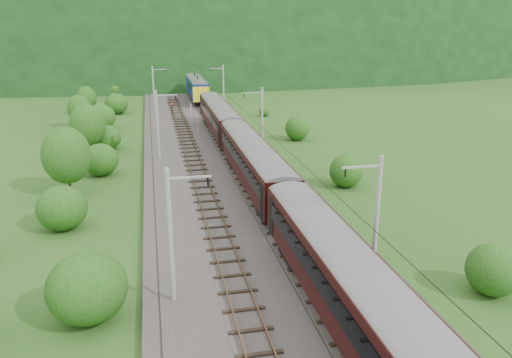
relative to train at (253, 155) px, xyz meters
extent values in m
plane|color=#264917|center=(-2.40, -18.84, -3.65)|extent=(600.00, 600.00, 0.00)
cube|color=#38332D|center=(-2.40, -8.84, -3.50)|extent=(14.00, 220.00, 0.30)
cube|color=brown|center=(-5.52, -8.84, -3.15)|extent=(0.08, 220.00, 0.15)
cube|color=brown|center=(-4.08, -8.84, -3.15)|extent=(0.08, 220.00, 0.15)
cube|color=black|center=(-4.80, -8.84, -3.29)|extent=(2.40, 220.00, 0.12)
cube|color=brown|center=(-0.72, -8.84, -3.15)|extent=(0.08, 220.00, 0.15)
cube|color=brown|center=(0.72, -8.84, -3.15)|extent=(0.08, 220.00, 0.15)
cube|color=black|center=(0.00, -8.84, -3.29)|extent=(2.40, 220.00, 0.12)
cylinder|color=gray|center=(-8.60, -18.84, 0.65)|extent=(0.28, 0.28, 8.00)
cube|color=gray|center=(-7.40, -18.84, 4.05)|extent=(2.40, 0.12, 0.12)
cylinder|color=black|center=(-6.40, -18.84, 3.75)|extent=(0.10, 0.10, 0.50)
cylinder|color=gray|center=(-8.60, 13.16, 0.65)|extent=(0.28, 0.28, 8.00)
cube|color=gray|center=(-7.40, 13.16, 4.05)|extent=(2.40, 0.12, 0.12)
cylinder|color=black|center=(-6.40, 13.16, 3.75)|extent=(0.10, 0.10, 0.50)
cylinder|color=gray|center=(-8.60, 45.16, 0.65)|extent=(0.28, 0.28, 8.00)
cube|color=gray|center=(-7.40, 45.16, 4.05)|extent=(2.40, 0.12, 0.12)
cylinder|color=black|center=(-6.40, 45.16, 3.75)|extent=(0.10, 0.10, 0.50)
cylinder|color=gray|center=(-8.60, 77.16, 0.65)|extent=(0.28, 0.28, 8.00)
cube|color=gray|center=(-7.40, 77.16, 4.05)|extent=(2.40, 0.12, 0.12)
cylinder|color=black|center=(-6.40, 77.16, 3.75)|extent=(0.10, 0.10, 0.50)
cylinder|color=gray|center=(-8.60, 109.16, 0.65)|extent=(0.28, 0.28, 8.00)
cube|color=gray|center=(-7.40, 109.16, 4.05)|extent=(2.40, 0.12, 0.12)
cylinder|color=black|center=(-6.40, 109.16, 3.75)|extent=(0.10, 0.10, 0.50)
cylinder|color=gray|center=(3.80, -18.84, 0.65)|extent=(0.28, 0.28, 8.00)
cube|color=gray|center=(2.60, -18.84, 4.05)|extent=(2.40, 0.12, 0.12)
cylinder|color=black|center=(1.60, -18.84, 3.75)|extent=(0.10, 0.10, 0.50)
cylinder|color=gray|center=(3.80, 13.16, 0.65)|extent=(0.28, 0.28, 8.00)
cube|color=gray|center=(2.60, 13.16, 4.05)|extent=(2.40, 0.12, 0.12)
cylinder|color=black|center=(1.60, 13.16, 3.75)|extent=(0.10, 0.10, 0.50)
cylinder|color=gray|center=(3.80, 45.16, 0.65)|extent=(0.28, 0.28, 8.00)
cube|color=gray|center=(2.60, 45.16, 4.05)|extent=(2.40, 0.12, 0.12)
cylinder|color=black|center=(1.60, 45.16, 3.75)|extent=(0.10, 0.10, 0.50)
cylinder|color=gray|center=(3.80, 77.16, 0.65)|extent=(0.28, 0.28, 8.00)
cube|color=gray|center=(2.60, 77.16, 4.05)|extent=(2.40, 0.12, 0.12)
cylinder|color=black|center=(1.60, 77.16, 3.75)|extent=(0.10, 0.10, 0.50)
cylinder|color=gray|center=(3.80, 109.16, 0.65)|extent=(0.28, 0.28, 8.00)
cube|color=gray|center=(2.60, 109.16, 4.05)|extent=(2.40, 0.12, 0.12)
cylinder|color=black|center=(1.60, 109.16, 3.75)|extent=(0.10, 0.10, 0.50)
cylinder|color=black|center=(-4.80, -8.84, 3.45)|extent=(0.03, 198.00, 0.03)
cylinder|color=black|center=(0.00, -8.84, 3.45)|extent=(0.03, 198.00, 0.03)
ellipsoid|color=black|center=(-2.40, 241.16, -3.65)|extent=(504.00, 360.00, 244.00)
cube|color=black|center=(0.00, -23.88, -0.59)|extent=(3.01, 22.82, 3.11)
cylinder|color=slate|center=(0.00, -23.88, 0.81)|extent=(3.01, 22.70, 3.01)
cube|color=black|center=(-1.52, -23.88, -0.22)|extent=(0.05, 20.08, 1.19)
cube|color=black|center=(1.52, -23.88, -0.22)|extent=(0.05, 20.08, 1.19)
cube|color=black|center=(0.00, -15.89, -2.61)|extent=(2.28, 3.32, 0.93)
cube|color=black|center=(0.00, -0.10, -0.59)|extent=(3.01, 22.82, 3.11)
cylinder|color=slate|center=(0.00, -0.10, 0.81)|extent=(3.01, 22.70, 3.01)
cube|color=black|center=(-1.52, -0.10, -0.22)|extent=(0.05, 20.08, 1.19)
cube|color=black|center=(1.52, -0.10, -0.22)|extent=(0.05, 20.08, 1.19)
cube|color=black|center=(0.00, -8.08, -2.61)|extent=(2.28, 3.32, 0.93)
cube|color=black|center=(0.00, 7.89, -2.61)|extent=(2.28, 3.32, 0.93)
cube|color=black|center=(0.00, 23.68, -0.59)|extent=(3.01, 22.82, 3.11)
cylinder|color=slate|center=(0.00, 23.68, 0.81)|extent=(3.01, 22.70, 3.01)
cube|color=black|center=(-1.52, 23.68, -0.22)|extent=(0.05, 20.08, 1.19)
cube|color=black|center=(1.52, 23.68, -0.22)|extent=(0.05, 20.08, 1.19)
cube|color=black|center=(0.00, 15.70, -2.61)|extent=(2.28, 3.32, 0.93)
cube|color=black|center=(0.00, 31.67, -2.61)|extent=(2.28, 3.32, 0.93)
cube|color=navy|center=(0.00, 56.80, -0.59)|extent=(3.01, 18.67, 3.11)
cylinder|color=slate|center=(0.00, 56.80, 0.81)|extent=(3.01, 18.57, 3.01)
cube|color=black|center=(-1.52, 56.80, -0.22)|extent=(0.05, 16.43, 1.19)
cube|color=black|center=(1.52, 56.80, -0.22)|extent=(0.05, 16.43, 1.19)
cube|color=black|center=(0.00, 50.26, -2.61)|extent=(2.28, 3.32, 0.93)
cube|color=black|center=(0.00, 63.33, -2.61)|extent=(2.28, 3.32, 0.93)
cube|color=yellow|center=(0.00, 65.93, -0.80)|extent=(3.07, 0.50, 2.80)
cube|color=yellow|center=(0.00, 47.66, -0.80)|extent=(3.07, 0.50, 2.80)
cube|color=black|center=(0.00, 59.80, 1.54)|extent=(0.08, 1.60, 0.93)
cylinder|color=red|center=(-2.73, 26.51, -2.65)|extent=(0.15, 0.15, 1.40)
cylinder|color=red|center=(-2.36, 43.47, -2.56)|extent=(0.17, 0.17, 1.57)
cylinder|color=black|center=(-5.60, 42.48, -2.49)|extent=(0.12, 0.12, 1.72)
sphere|color=red|center=(-5.60, 42.48, -1.59)|extent=(0.21, 0.21, 0.21)
ellipsoid|color=#134512|center=(-13.21, -19.48, -1.68)|extent=(4.38, 4.38, 3.94)
ellipsoid|color=#134512|center=(-16.57, -5.87, -1.88)|extent=(3.94, 3.94, 3.54)
ellipsoid|color=#134512|center=(-14.85, 8.52, -1.93)|extent=(3.82, 3.82, 3.44)
ellipsoid|color=#134512|center=(-14.91, 20.10, -2.08)|extent=(3.48, 3.48, 3.13)
ellipsoid|color=#134512|center=(-16.74, 32.54, -1.67)|extent=(4.40, 4.40, 3.96)
ellipsoid|color=#134512|center=(-15.18, 46.16, -1.86)|extent=(3.98, 3.98, 3.58)
ellipsoid|color=#134512|center=(-16.56, 61.35, -2.82)|extent=(1.85, 1.85, 1.66)
ellipsoid|color=#134512|center=(-16.62, 70.36, -2.41)|extent=(2.75, 2.75, 2.48)
cylinder|color=black|center=(-17.27, 3.04, -1.89)|extent=(0.24, 0.24, 3.52)
ellipsoid|color=#134512|center=(-17.27, 3.04, 0.12)|extent=(4.52, 4.52, 5.42)
cylinder|color=black|center=(-17.00, 18.31, -1.97)|extent=(0.24, 0.24, 3.36)
ellipsoid|color=#134512|center=(-17.00, 18.31, -0.05)|extent=(4.32, 4.32, 5.18)
cylinder|color=black|center=(-19.92, 34.65, -2.25)|extent=(0.24, 0.24, 2.79)
ellipsoid|color=#134512|center=(-19.92, 34.65, -0.66)|extent=(3.59, 3.59, 4.31)
cylinder|color=black|center=(-20.22, 47.06, -2.32)|extent=(0.24, 0.24, 2.66)
ellipsoid|color=#134512|center=(-20.22, 47.06, -0.80)|extent=(3.42, 3.42, 4.10)
ellipsoid|color=#134512|center=(10.25, -21.61, -2.19)|extent=(3.24, 3.24, 2.92)
ellipsoid|color=#134512|center=(9.27, -0.55, -2.16)|extent=(3.30, 3.30, 2.97)
ellipsoid|color=#134512|center=(10.34, 20.03, -2.13)|extent=(3.38, 3.38, 3.04)
ellipsoid|color=#134512|center=(9.85, 38.49, -2.84)|extent=(1.80, 1.80, 1.62)
camera|label=1|loc=(-9.19, -44.85, 12.18)|focal=35.00mm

